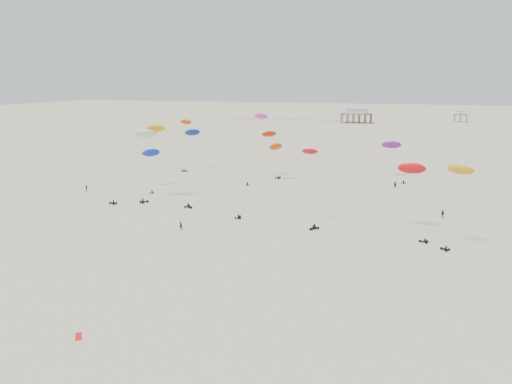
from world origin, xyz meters
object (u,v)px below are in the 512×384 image
(pavilion_main, at_px, (356,117))
(spectator_0, at_px, (181,230))
(pavilion_small, at_px, (461,117))
(rig_6, at_px, (455,180))

(pavilion_main, xyz_separation_m, spectator_0, (-3.35, -269.40, -4.22))
(pavilion_small, bearing_deg, rig_6, -94.46)
(rig_6, bearing_deg, pavilion_main, 23.12)
(rig_6, xyz_separation_m, spectator_0, (-50.57, -7.00, -11.85))
(pavilion_small, height_order, spectator_0, pavilion_small)
(pavilion_small, xyz_separation_m, rig_6, (-22.78, -292.40, 8.36))
(pavilion_small, height_order, rig_6, rig_6)
(pavilion_main, bearing_deg, spectator_0, -90.71)
(pavilion_small, distance_m, spectator_0, 308.28)
(pavilion_main, relative_size, spectator_0, 10.58)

